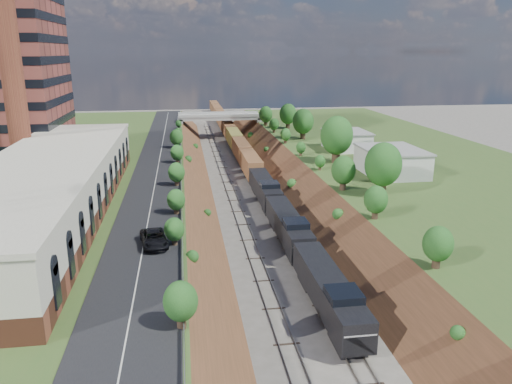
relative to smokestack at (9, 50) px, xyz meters
name	(u,v)px	position (x,y,z in m)	size (l,w,h in m)	color
platform_left	(53,188)	(3.00, 4.00, -22.50)	(44.00, 180.00, 5.00)	#3E5F27
platform_right	(420,175)	(69.00, 4.00, -22.50)	(44.00, 180.00, 5.00)	#3E5F27
embankment_left	(185,197)	(25.00, 4.00, -25.00)	(7.07, 180.00, 7.07)	brown
embankment_right	(306,192)	(47.00, 4.00, -25.00)	(7.07, 180.00, 7.07)	brown
rail_left_track	(232,195)	(33.40, 4.00, -24.91)	(1.58, 180.00, 0.18)	gray
rail_right_track	(261,194)	(38.60, 4.00, -24.91)	(1.58, 180.00, 0.18)	gray
road	(158,170)	(20.50, 4.00, -19.95)	(8.00, 180.00, 0.10)	black
guardrail	(181,167)	(24.60, 3.80, -19.45)	(0.10, 171.00, 0.70)	#99999E
commercial_building	(47,187)	(8.00, -18.00, -16.49)	(14.30, 62.30, 7.00)	brown
smokestack	(9,50)	(0.00, 0.00, 0.00)	(3.20, 3.20, 40.00)	brown
overpass	(220,121)	(36.00, 66.00, -20.08)	(24.50, 8.30, 7.40)	gray
white_building_near	(391,162)	(59.50, -4.00, -18.00)	(9.00, 12.00, 4.00)	silver
white_building_far	(346,141)	(59.00, 18.00, -18.20)	(8.00, 10.00, 3.60)	silver
tree_right_large	(383,165)	(53.00, -16.00, -15.62)	(5.25, 5.25, 7.61)	#473323
tree_left_crest	(178,243)	(24.20, -36.00, -17.96)	(2.45, 2.45, 3.55)	#473323
freight_train	(235,139)	(38.60, 48.62, -22.39)	(3.02, 186.26, 4.55)	black
suv	(154,239)	(21.65, -31.38, -19.13)	(2.57, 5.56, 1.55)	black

